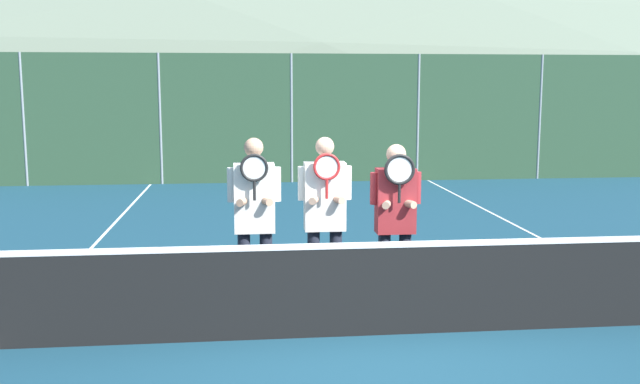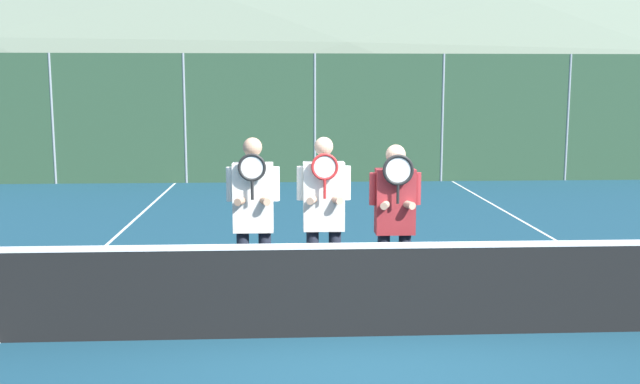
% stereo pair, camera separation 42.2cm
% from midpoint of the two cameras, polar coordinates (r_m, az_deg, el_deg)
% --- Properties ---
extents(ground_plane, '(120.00, 120.00, 0.00)m').
position_cam_midpoint_polar(ground_plane, '(7.02, 5.35, -11.43)').
color(ground_plane, navy).
extents(hill_distant, '(140.53, 78.07, 27.33)m').
position_cam_midpoint_polar(hill_distant, '(58.68, -1.95, 6.18)').
color(hill_distant, slate).
rests_on(hill_distant, ground_plane).
extents(clubhouse_building, '(17.01, 5.50, 3.53)m').
position_cam_midpoint_polar(clubhouse_building, '(26.57, -2.38, 7.22)').
color(clubhouse_building, '#9EA3A8').
rests_on(clubhouse_building, ground_plane).
extents(fence_back, '(19.17, 0.06, 3.16)m').
position_cam_midpoint_polar(fence_back, '(17.66, 0.27, 5.90)').
color(fence_back, gray).
rests_on(fence_back, ground_plane).
extents(tennis_net, '(9.31, 0.09, 1.02)m').
position_cam_midpoint_polar(tennis_net, '(6.87, 5.41, -7.70)').
color(tennis_net, gray).
rests_on(tennis_net, ground_plane).
extents(court_line_left_sideline, '(0.05, 16.00, 0.01)m').
position_cam_midpoint_polar(court_line_left_sideline, '(10.13, -17.09, -5.48)').
color(court_line_left_sideline, white).
rests_on(court_line_left_sideline, ground_plane).
extents(court_line_right_sideline, '(0.05, 16.00, 0.01)m').
position_cam_midpoint_polar(court_line_right_sideline, '(10.77, 21.55, -4.88)').
color(court_line_right_sideline, white).
rests_on(court_line_right_sideline, ground_plane).
extents(player_leftmost, '(0.55, 0.34, 1.87)m').
position_cam_midpoint_polar(player_leftmost, '(7.34, -3.72, -1.73)').
color(player_leftmost, '#232838').
rests_on(player_leftmost, ground_plane).
extents(player_center_left, '(0.56, 0.34, 1.87)m').
position_cam_midpoint_polar(player_center_left, '(7.40, 1.94, -1.63)').
color(player_center_left, '#232838').
rests_on(player_center_left, ground_plane).
extents(player_center_right, '(0.54, 0.34, 1.79)m').
position_cam_midpoint_polar(player_center_right, '(7.46, 7.63, -1.88)').
color(player_center_right, '#232838').
rests_on(player_center_right, ground_plane).
extents(car_far_left, '(4.69, 1.96, 1.67)m').
position_cam_midpoint_polar(car_far_left, '(20.42, -12.71, 4.02)').
color(car_far_left, '#285638').
rests_on(car_far_left, ground_plane).
extents(car_left_of_center, '(4.66, 2.00, 1.84)m').
position_cam_midpoint_polar(car_left_of_center, '(20.36, 2.96, 4.42)').
color(car_left_of_center, '#285638').
rests_on(car_left_of_center, ground_plane).
extents(car_center, '(4.25, 1.92, 1.75)m').
position_cam_midpoint_polar(car_center, '(21.42, 17.36, 4.13)').
color(car_center, navy).
rests_on(car_center, ground_plane).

